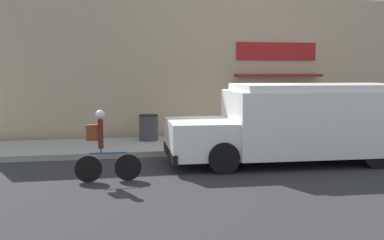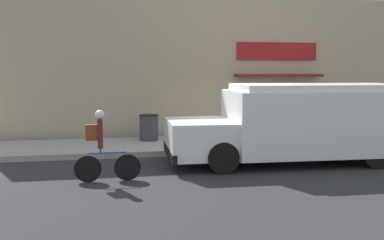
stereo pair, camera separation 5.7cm
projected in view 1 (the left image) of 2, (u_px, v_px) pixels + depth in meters
ground_plane at (242, 154)px, 13.68m from camera, size 70.00×70.00×0.00m
sidewalk at (229, 143)px, 15.12m from camera, size 28.00×2.96×0.17m
storefront at (217, 68)px, 16.59m from camera, size 17.16×0.75×5.24m
school_bus at (301, 122)px, 12.36m from camera, size 6.68×2.96×2.16m
cyclist at (102, 147)px, 10.19m from camera, size 1.51×0.21×1.65m
trash_bin at (149, 128)px, 15.19m from camera, size 0.65×0.65×0.87m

